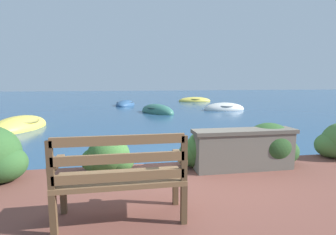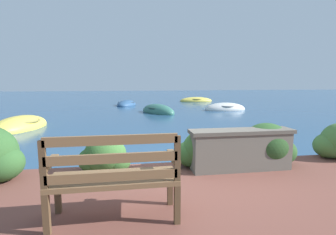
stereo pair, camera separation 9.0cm
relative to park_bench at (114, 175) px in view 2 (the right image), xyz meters
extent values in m
plane|color=navy|center=(1.17, 1.82, -0.70)|extent=(80.00, 80.00, 0.00)
cube|color=brown|center=(-0.62, 0.26, -0.28)|extent=(0.06, 0.06, 0.40)
cube|color=brown|center=(0.62, 0.26, -0.28)|extent=(0.06, 0.06, 0.40)
cube|color=brown|center=(-0.62, -0.16, -0.28)|extent=(0.06, 0.06, 0.40)
cube|color=brown|center=(0.62, -0.16, -0.28)|extent=(0.06, 0.06, 0.40)
cube|color=brown|center=(0.00, 0.05, -0.06)|extent=(1.29, 0.48, 0.05)
cube|color=brown|center=(0.00, -0.16, 0.05)|extent=(1.23, 0.04, 0.09)
cube|color=brown|center=(0.00, -0.16, 0.22)|extent=(1.23, 0.04, 0.09)
cube|color=brown|center=(0.00, -0.16, 0.40)|extent=(1.23, 0.04, 0.09)
cube|color=brown|center=(-0.62, -0.16, 0.19)|extent=(0.06, 0.04, 0.45)
cube|color=brown|center=(0.62, -0.16, 0.19)|extent=(0.06, 0.04, 0.45)
cube|color=brown|center=(-0.62, 0.05, 0.15)|extent=(0.07, 0.43, 0.05)
cube|color=brown|center=(0.62, 0.05, 0.15)|extent=(0.07, 0.43, 0.05)
cube|color=#666056|center=(1.94, 1.27, -0.18)|extent=(1.59, 0.35, 0.60)
cube|color=#565249|center=(1.94, 1.27, 0.14)|extent=(1.67, 0.39, 0.06)
ellipsoid|color=#38662D|center=(-0.20, 1.49, -0.20)|extent=(0.66, 0.59, 0.56)
ellipsoid|color=#38662D|center=(-0.38, 1.54, -0.29)|extent=(0.49, 0.44, 0.39)
ellipsoid|color=#38662D|center=(-0.04, 1.45, -0.30)|extent=(0.46, 0.41, 0.36)
ellipsoid|color=#38662D|center=(1.41, 1.48, -0.17)|extent=(0.74, 0.66, 0.63)
ellipsoid|color=#38662D|center=(1.21, 1.54, -0.26)|extent=(0.55, 0.50, 0.44)
ellipsoid|color=#38662D|center=(1.59, 1.45, -0.28)|extent=(0.52, 0.47, 0.41)
ellipsoid|color=#284C23|center=(2.48, 1.43, -0.12)|extent=(0.85, 0.76, 0.72)
ellipsoid|color=#284C23|center=(2.24, 1.49, -0.23)|extent=(0.63, 0.57, 0.51)
ellipsoid|color=#284C23|center=(2.69, 1.39, -0.25)|extent=(0.59, 0.53, 0.46)
ellipsoid|color=#426B33|center=(3.85, 1.62, -0.25)|extent=(0.58, 0.53, 0.47)
ellipsoid|color=#DBC64C|center=(-3.47, 7.02, -0.64)|extent=(1.86, 2.72, 0.79)
torus|color=olive|center=(-3.47, 7.02, -0.43)|extent=(1.55, 1.55, 0.07)
cube|color=#846647|center=(-3.37, 7.38, -0.46)|extent=(1.00, 0.38, 0.04)
cube|color=#846647|center=(-3.55, 6.73, -0.46)|extent=(1.00, 0.38, 0.04)
ellipsoid|color=#336B5B|center=(1.78, 10.73, -0.64)|extent=(2.03, 2.57, 0.80)
torus|color=#304F46|center=(1.78, 10.73, -0.42)|extent=(1.38, 1.38, 0.07)
cube|color=#846647|center=(1.61, 11.04, -0.45)|extent=(0.75, 0.49, 0.04)
cube|color=#846647|center=(1.93, 10.47, -0.45)|extent=(0.75, 0.49, 0.04)
ellipsoid|color=silver|center=(5.68, 11.41, -0.65)|extent=(2.35, 1.14, 0.74)
torus|color=gray|center=(5.68, 11.41, -0.44)|extent=(1.15, 1.15, 0.07)
cube|color=#846647|center=(6.03, 11.41, -0.47)|extent=(0.12, 0.91, 0.04)
cube|color=#846647|center=(5.39, 11.41, -0.47)|extent=(0.12, 0.91, 0.04)
ellipsoid|color=#2D517A|center=(0.21, 15.22, -0.66)|extent=(1.74, 2.51, 0.63)
torus|color=#2D4157|center=(0.21, 15.22, -0.48)|extent=(1.42, 1.42, 0.07)
cube|color=#846647|center=(0.11, 14.90, -0.51)|extent=(0.89, 0.37, 0.04)
cube|color=#846647|center=(0.29, 15.50, -0.51)|extent=(0.89, 0.37, 0.04)
ellipsoid|color=#DBC64C|center=(5.71, 17.67, -0.65)|extent=(2.64, 1.36, 0.64)
torus|color=olive|center=(5.71, 17.67, -0.48)|extent=(1.26, 1.26, 0.07)
cube|color=#846647|center=(6.09, 17.64, -0.51)|extent=(0.20, 0.93, 0.04)
cube|color=#846647|center=(5.39, 17.70, -0.51)|extent=(0.20, 0.93, 0.04)
camera|label=1|loc=(0.04, -2.56, 0.94)|focal=28.00mm
camera|label=2|loc=(0.13, -2.57, 0.94)|focal=28.00mm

